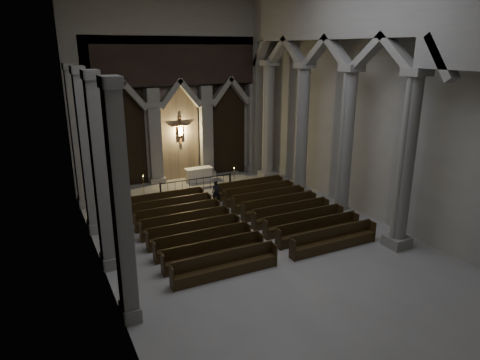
{
  "coord_description": "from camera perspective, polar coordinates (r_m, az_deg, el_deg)",
  "views": [
    {
      "loc": [
        -8.98,
        -15.39,
        8.78
      ],
      "look_at": [
        0.15,
        3.0,
        2.43
      ],
      "focal_mm": 32.0,
      "sensor_mm": 36.0,
      "label": 1
    }
  ],
  "objects": [
    {
      "name": "left_pilasters",
      "position": [
        19.63,
        -19.03,
        1.87
      ],
      "size": [
        0.6,
        13.0,
        8.03
      ],
      "color": "gray",
      "rests_on": "ground"
    },
    {
      "name": "candle_stand_right",
      "position": [
        28.24,
        -0.77,
        -0.18
      ],
      "size": [
        0.22,
        0.22,
        1.29
      ],
      "color": "olive",
      "rests_on": "ground"
    },
    {
      "name": "candle_stand_left",
      "position": [
        26.82,
        -12.69,
        -1.5
      ],
      "size": [
        0.23,
        0.23,
        1.39
      ],
      "color": "olive",
      "rests_on": "ground"
    },
    {
      "name": "altar",
      "position": [
        28.96,
        -5.52,
        0.74
      ],
      "size": [
        1.82,
        0.73,
        0.93
      ],
      "color": "silver",
      "rests_on": "sanctuary_step"
    },
    {
      "name": "room",
      "position": [
        17.86,
        3.97,
        13.37
      ],
      "size": [
        24.0,
        24.1,
        12.0
      ],
      "color": "#A5A29C",
      "rests_on": "ground"
    },
    {
      "name": "sanctuary_wall",
      "position": [
        28.47,
        -8.13,
        12.66
      ],
      "size": [
        14.0,
        0.77,
        12.0
      ],
      "color": "gray",
      "rests_on": "ground"
    },
    {
      "name": "sanctuary_step",
      "position": [
        28.84,
        -6.99,
        -0.51
      ],
      "size": [
        8.5,
        2.6,
        0.15
      ],
      "primitive_type": "cube",
      "color": "gray",
      "rests_on": "ground"
    },
    {
      "name": "right_arcade",
      "position": [
        22.14,
        14.95,
        14.17
      ],
      "size": [
        1.0,
        24.0,
        12.0
      ],
      "color": "gray",
      "rests_on": "ground"
    },
    {
      "name": "worshipper",
      "position": [
        25.13,
        -3.19,
        -1.64
      ],
      "size": [
        0.58,
        0.47,
        1.36
      ],
      "primitive_type": "imported",
      "rotation": [
        0.0,
        0.0,
        -0.34
      ],
      "color": "black",
      "rests_on": "ground"
    },
    {
      "name": "altar_rail",
      "position": [
        27.14,
        -5.82,
        -0.39
      ],
      "size": [
        4.78,
        0.09,
        0.94
      ],
      "color": "black",
      "rests_on": "ground"
    },
    {
      "name": "pews",
      "position": [
        21.91,
        -0.02,
        -5.5
      ],
      "size": [
        9.93,
        8.74,
        1.01
      ],
      "color": "black",
      "rests_on": "ground"
    }
  ]
}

